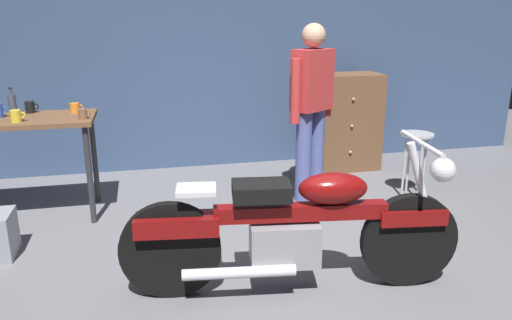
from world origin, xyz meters
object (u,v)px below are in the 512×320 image
(mug_black_matte, at_px, (30,107))
(mug_brown_stoneware, at_px, (83,114))
(mug_orange_travel, at_px, (75,108))
(bottle, at_px, (12,104))
(shop_stool, at_px, (416,148))
(motorcycle, at_px, (295,227))
(wooden_dresser, at_px, (344,122))
(mug_yellow_tall, at_px, (16,116))
(person_standing, at_px, (311,105))

(mug_black_matte, relative_size, mug_brown_stoneware, 1.13)
(mug_orange_travel, bearing_deg, mug_black_matte, 168.54)
(mug_brown_stoneware, relative_size, bottle, 0.42)
(shop_stool, height_order, mug_orange_travel, mug_orange_travel)
(motorcycle, distance_m, shop_stool, 2.18)
(bottle, bearing_deg, mug_black_matte, 27.82)
(shop_stool, distance_m, mug_black_matte, 3.60)
(motorcycle, distance_m, mug_black_matte, 2.73)
(wooden_dresser, relative_size, mug_orange_travel, 9.71)
(motorcycle, relative_size, shop_stool, 3.41)
(mug_yellow_tall, height_order, bottle, bottle)
(wooden_dresser, distance_m, mug_brown_stoneware, 2.91)
(motorcycle, relative_size, mug_black_matte, 18.96)
(mug_black_matte, distance_m, mug_yellow_tall, 0.38)
(mug_brown_stoneware, bearing_deg, person_standing, 1.68)
(person_standing, distance_m, mug_yellow_tall, 2.55)
(motorcycle, bearing_deg, mug_orange_travel, 136.72)
(person_standing, distance_m, shop_stool, 1.12)
(shop_stool, height_order, mug_yellow_tall, mug_yellow_tall)
(motorcycle, height_order, shop_stool, motorcycle)
(mug_orange_travel, bearing_deg, wooden_dresser, 12.16)
(wooden_dresser, height_order, mug_yellow_tall, wooden_dresser)
(shop_stool, distance_m, mug_brown_stoneware, 3.09)
(motorcycle, bearing_deg, bottle, 144.99)
(mug_orange_travel, distance_m, bottle, 0.52)
(person_standing, distance_m, mug_brown_stoneware, 2.04)
(mug_orange_travel, bearing_deg, bottle, 178.69)
(motorcycle, xyz_separation_m, mug_orange_travel, (-1.49, 1.84, 0.49))
(motorcycle, relative_size, wooden_dresser, 1.98)
(person_standing, height_order, mug_black_matte, person_standing)
(motorcycle, relative_size, mug_yellow_tall, 18.85)
(mug_black_matte, bearing_deg, mug_yellow_tall, -95.23)
(mug_orange_travel, xyz_separation_m, mug_brown_stoneware, (0.10, -0.30, 0.00))
(wooden_dresser, relative_size, mug_brown_stoneware, 10.79)
(person_standing, relative_size, mug_orange_travel, 14.74)
(mug_brown_stoneware, bearing_deg, shop_stool, -2.41)
(mug_orange_travel, bearing_deg, person_standing, -6.54)
(motorcycle, xyz_separation_m, mug_black_matte, (-1.87, 1.92, 0.50))
(bottle, bearing_deg, wooden_dresser, 10.15)
(mug_orange_travel, relative_size, mug_black_matte, 0.99)
(shop_stool, xyz_separation_m, bottle, (-3.66, 0.44, 0.50))
(mug_orange_travel, height_order, mug_yellow_tall, mug_yellow_tall)
(mug_black_matte, bearing_deg, mug_brown_stoneware, -38.32)
(wooden_dresser, relative_size, mug_black_matte, 9.57)
(shop_stool, relative_size, bottle, 2.66)
(person_standing, distance_m, wooden_dresser, 1.17)
(mug_orange_travel, distance_m, mug_black_matte, 0.39)
(mug_black_matte, xyz_separation_m, bottle, (-0.13, -0.07, 0.05))
(motorcycle, distance_m, mug_orange_travel, 2.41)
(mug_brown_stoneware, bearing_deg, mug_yellow_tall, 179.83)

